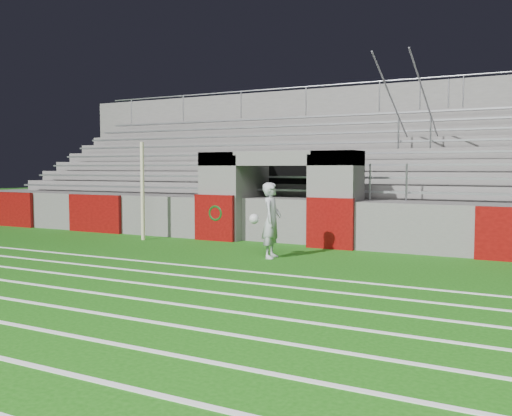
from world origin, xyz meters
The scene contains 6 objects.
ground centered at (0.00, 0.00, 0.00)m, with size 90.00×90.00×0.00m, color #17530D.
field_post centered at (-3.79, 2.12, 1.45)m, with size 0.11×0.11×2.90m, color beige.
field_markings centered at (0.00, -5.00, 0.01)m, with size 28.00×8.09×0.01m.
stadium_structure centered at (0.00, 7.97, 1.49)m, with size 26.00×8.48×5.42m.
goalkeeper_with_ball centered at (1.12, 0.83, 0.90)m, with size 0.76×0.72×1.79m.
hose_coil centered at (-1.72, 2.93, 0.74)m, with size 0.51×0.14×0.64m.
Camera 1 is at (7.14, -11.15, 2.13)m, focal length 40.00 mm.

